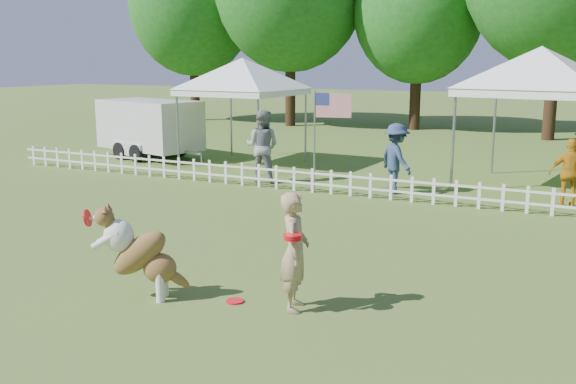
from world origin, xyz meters
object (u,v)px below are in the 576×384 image
object	(u,v)px
canopy_tent_right	(536,120)
spectator_a	(262,146)
dog	(141,253)
flag_pole	(314,142)
spectator_c	(570,173)
cargo_trailer	(150,128)
handler	(295,251)
spectator_b	(396,159)
frisbee_on_turf	(235,301)
canopy_tent_left	(243,113)

from	to	relation	value
canopy_tent_right	spectator_a	xyz separation A→B (m)	(-6.54, -2.34, -0.77)
dog	canopy_tent_right	distance (m)	11.34
flag_pole	spectator_c	world-z (taller)	flag_pole
dog	spectator_c	bearing A→B (deg)	37.30
dog	cargo_trailer	world-z (taller)	cargo_trailer
handler	spectator_b	distance (m)	7.87
spectator_a	frisbee_on_turf	bearing A→B (deg)	107.80
handler	canopy_tent_right	world-z (taller)	canopy_tent_right
handler	cargo_trailer	size ratio (longest dim) A/B	0.35
flag_pole	spectator_b	size ratio (longest dim) A/B	1.45
dog	canopy_tent_right	xyz separation A→B (m)	(3.90, 10.59, 1.09)
flag_pole	spectator_a	distance (m)	1.88
spectator_b	flag_pole	bearing A→B (deg)	62.00
cargo_trailer	spectator_b	bearing A→B (deg)	1.54
dog	canopy_tent_right	bearing A→B (deg)	46.42
canopy_tent_right	handler	bearing A→B (deg)	-91.47
dog	flag_pole	size ratio (longest dim) A/B	0.52
frisbee_on_turf	canopy_tent_left	world-z (taller)	canopy_tent_left
spectator_a	spectator_b	xyz separation A→B (m)	(3.63, 0.14, -0.11)
flag_pole	spectator_c	bearing A→B (deg)	-2.41
canopy_tent_left	spectator_b	distance (m)	6.00
dog	spectator_b	distance (m)	8.45
spectator_a	canopy_tent_left	bearing A→B (deg)	-58.48
canopy_tent_right	spectator_a	world-z (taller)	canopy_tent_right
dog	canopy_tent_left	bearing A→B (deg)	90.05
spectator_c	canopy_tent_right	bearing A→B (deg)	-74.07
flag_pole	spectator_a	xyz separation A→B (m)	(-1.77, 0.57, -0.28)
frisbee_on_turf	spectator_b	distance (m)	7.99
canopy_tent_left	spectator_c	xyz separation A→B (m)	(9.43, -1.90, -0.84)
handler	dog	size ratio (longest dim) A/B	1.21
cargo_trailer	dog	bearing A→B (deg)	-37.94
frisbee_on_turf	cargo_trailer	world-z (taller)	cargo_trailer
spectator_a	spectator_c	size ratio (longest dim) A/B	1.27
dog	spectator_b	xyz separation A→B (m)	(0.98, 8.39, 0.21)
frisbee_on_turf	cargo_trailer	size ratio (longest dim) A/B	0.05
handler	canopy_tent_left	world-z (taller)	canopy_tent_left
handler	spectator_b	bearing A→B (deg)	-12.01
canopy_tent_right	spectator_a	distance (m)	6.99
frisbee_on_turf	spectator_c	bearing A→B (deg)	65.93
frisbee_on_turf	cargo_trailer	xyz separation A→B (m)	(-9.29, 9.99, 0.96)
handler	cargo_trailer	xyz separation A→B (m)	(-10.12, 9.84, 0.19)
canopy_tent_right	spectator_a	size ratio (longest dim) A/B	1.79
cargo_trailer	spectator_c	size ratio (longest dim) A/B	2.91
canopy_tent_left	flag_pole	bearing A→B (deg)	-35.07
canopy_tent_right	frisbee_on_turf	bearing A→B (deg)	-95.75
frisbee_on_turf	flag_pole	bearing A→B (deg)	105.99
spectator_c	dog	bearing A→B (deg)	50.14
dog	cargo_trailer	distance (m)	13.21
handler	spectator_a	size ratio (longest dim) A/B	0.81
spectator_a	canopy_tent_right	bearing A→B (deg)	-168.70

